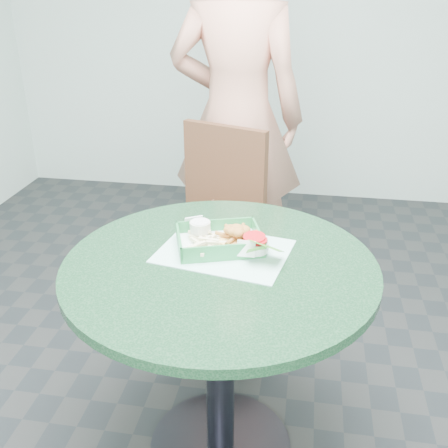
% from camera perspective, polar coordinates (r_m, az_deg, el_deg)
% --- Properties ---
extents(floor, '(4.00, 5.00, 0.02)m').
position_cam_1_polar(floor, '(2.07, -0.37, -23.05)').
color(floor, '#303335').
rests_on(floor, ground).
extents(cafe_table, '(0.95, 0.95, 0.75)m').
position_cam_1_polar(cafe_table, '(1.68, -0.43, -9.82)').
color(cafe_table, '#24242D').
rests_on(cafe_table, floor).
extents(dining_chair, '(0.43, 0.43, 0.93)m').
position_cam_1_polar(dining_chair, '(2.46, -0.33, 1.07)').
color(dining_chair, black).
rests_on(dining_chair, floor).
extents(diner_person, '(0.83, 0.56, 2.21)m').
position_cam_1_polar(diner_person, '(2.58, 1.42, 15.55)').
color(diner_person, tan).
rests_on(diner_person, floor).
extents(placemat, '(0.44, 0.36, 0.00)m').
position_cam_1_polar(placemat, '(1.64, 0.00, -3.59)').
color(placemat, '#A6DDD2').
rests_on(placemat, cafe_table).
extents(food_basket, '(0.26, 0.19, 0.05)m').
position_cam_1_polar(food_basket, '(1.66, -0.53, -2.67)').
color(food_basket, '#267E41').
rests_on(food_basket, placemat).
extents(crab_sandwich, '(0.12, 0.12, 0.07)m').
position_cam_1_polar(crab_sandwich, '(1.62, 1.20, -2.01)').
color(crab_sandwich, '#E5AF56').
rests_on(crab_sandwich, food_basket).
extents(fries_pile, '(0.15, 0.16, 0.04)m').
position_cam_1_polar(fries_pile, '(1.64, -1.92, -2.19)').
color(fries_pile, beige).
rests_on(fries_pile, food_basket).
extents(sauce_ramekin, '(0.07, 0.07, 0.04)m').
position_cam_1_polar(sauce_ramekin, '(1.70, -1.98, -0.61)').
color(sauce_ramekin, silver).
rests_on(sauce_ramekin, food_basket).
extents(garnish_cup, '(0.12, 0.12, 0.05)m').
position_cam_1_polar(garnish_cup, '(1.57, 2.95, -3.43)').
color(garnish_cup, silver).
rests_on(garnish_cup, food_basket).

